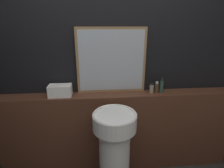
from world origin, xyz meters
TOP-DOWN VIEW (x-y plane):
  - wall_back at (0.00, 1.45)m, footprint 8.00×0.06m
  - vanity_counter at (0.00, 1.32)m, footprint 2.53×0.20m
  - pedestal_sink at (-0.08, 0.97)m, footprint 0.39×0.39m
  - mirror at (-0.07, 1.40)m, footprint 0.71×0.03m
  - towel_stack at (-0.59, 1.32)m, footprint 0.22×0.13m
  - shampoo_bottle at (0.35, 1.32)m, footprint 0.04×0.04m
  - conditioner_bottle at (0.40, 1.32)m, footprint 0.04×0.04m
  - lotion_bottle at (0.46, 1.32)m, footprint 0.04×0.04m

SIDE VIEW (x-z plane):
  - vanity_counter at x=0.00m, z-range 0.00..0.92m
  - pedestal_sink at x=-0.08m, z-range 0.06..0.94m
  - shampoo_bottle at x=0.35m, z-range 0.91..1.02m
  - conditioner_bottle at x=0.40m, z-range 0.91..1.03m
  - towel_stack at x=-0.59m, z-range 0.92..1.03m
  - lotion_bottle at x=0.46m, z-range 0.91..1.07m
  - mirror at x=-0.07m, z-range 0.92..1.58m
  - wall_back at x=0.00m, z-range 0.00..2.50m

